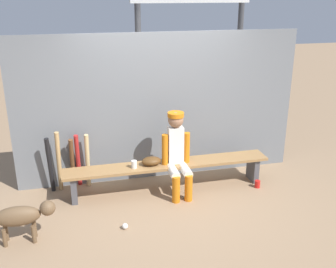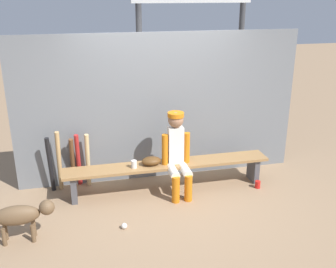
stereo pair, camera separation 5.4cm
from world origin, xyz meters
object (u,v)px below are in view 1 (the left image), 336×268
(cup_on_bench, at_px, (134,164))
(cup_on_ground, at_px, (257,184))
(baseball_glove, at_px, (151,161))
(bat_wood_dark, at_px, (72,163))
(scoreboard, at_px, (195,3))
(dog, at_px, (23,216))
(dugout_bench, at_px, (168,168))
(baseball, at_px, (125,226))
(bat_wood_tan, at_px, (59,162))
(bat_aluminum_red, at_px, (78,161))
(bat_aluminum_black, at_px, (50,165))
(bat_wood_natural, at_px, (88,161))
(player_seated, at_px, (177,152))

(cup_on_bench, bearing_deg, cup_on_ground, -6.69)
(baseball_glove, height_order, cup_on_ground, baseball_glove)
(bat_wood_dark, bearing_deg, scoreboard, 27.07)
(scoreboard, height_order, dog, scoreboard)
(cup_on_bench, bearing_deg, dugout_bench, 4.85)
(baseball_glove, relative_size, dog, 0.33)
(baseball, relative_size, dog, 0.09)
(baseball_glove, xyz_separation_m, dog, (-1.68, -0.84, -0.15))
(bat_wood_tan, xyz_separation_m, baseball, (0.77, -1.22, -0.43))
(bat_aluminum_red, distance_m, cup_on_ground, 2.69)
(bat_aluminum_black, xyz_separation_m, cup_on_ground, (2.97, -0.58, -0.37))
(bat_wood_dark, distance_m, bat_wood_tan, 0.21)
(cup_on_ground, height_order, scoreboard, scoreboard)
(bat_wood_natural, relative_size, bat_wood_tan, 0.90)
(dugout_bench, bearing_deg, bat_aluminum_black, 168.95)
(baseball, height_order, dog, dog)
(bat_wood_natural, relative_size, cup_on_bench, 7.62)
(bat_wood_natural, xyz_separation_m, cup_on_bench, (0.62, -0.42, 0.06))
(bat_wood_dark, bearing_deg, cup_on_bench, -28.64)
(bat_wood_natural, bearing_deg, cup_on_bench, -34.18)
(player_seated, distance_m, dog, 2.19)
(cup_on_bench, distance_m, scoreboard, 2.95)
(baseball, bearing_deg, baseball_glove, 59.40)
(dog, bearing_deg, dugout_bench, 23.54)
(player_seated, relative_size, cup_on_bench, 10.78)
(player_seated, xyz_separation_m, bat_aluminum_red, (-1.37, 0.52, -0.21))
(bat_aluminum_red, bearing_deg, dugout_bench, -18.19)
(bat_aluminum_black, bearing_deg, player_seated, -13.60)
(player_seated, bearing_deg, bat_aluminum_red, 159.30)
(bat_wood_natural, relative_size, bat_wood_dark, 1.05)
(bat_wood_tan, bearing_deg, bat_wood_dark, 21.63)
(bat_wood_tan, relative_size, baseball, 12.52)
(player_seated, bearing_deg, bat_wood_dark, 160.27)
(bat_aluminum_black, distance_m, cup_on_ground, 3.05)
(dugout_bench, relative_size, dog, 3.55)
(bat_aluminum_black, relative_size, cup_on_bench, 7.78)
(scoreboard, relative_size, dog, 4.34)
(bat_wood_natural, xyz_separation_m, bat_wood_tan, (-0.40, -0.04, 0.04))
(player_seated, height_order, bat_aluminum_black, player_seated)
(dugout_bench, distance_m, baseball_glove, 0.28)
(dog, bearing_deg, bat_wood_natural, 56.65)
(bat_aluminum_red, relative_size, bat_aluminum_black, 0.99)
(dugout_bench, relative_size, scoreboard, 0.82)
(dugout_bench, relative_size, bat_aluminum_red, 3.54)
(bat_wood_natural, height_order, bat_wood_dark, bat_wood_natural)
(player_seated, relative_size, bat_wood_natural, 1.41)
(player_seated, height_order, bat_wood_natural, player_seated)
(baseball, distance_m, cup_on_ground, 2.17)
(bat_wood_natural, xyz_separation_m, baseball, (0.36, -1.25, -0.38))
(baseball, bearing_deg, bat_wood_dark, 114.33)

